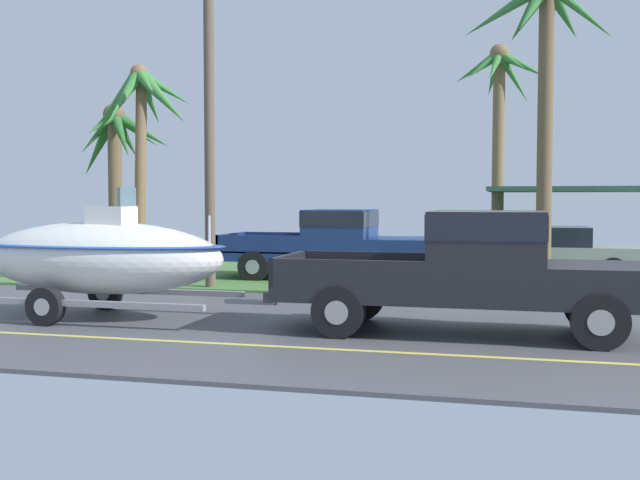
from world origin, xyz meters
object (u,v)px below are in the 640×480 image
utility_pole (209,93)px  palm_tree_far_left (117,149)px  boat_on_trailer (99,257)px  pickup_truck_towing (485,267)px  carport_awning (591,191)px  palm_tree_near_left (499,103)px  parked_sedan_near (547,253)px  palm_tree_near_right (543,53)px  palm_tree_mid (138,113)px  parked_pickup_background (339,241)px

utility_pole → palm_tree_far_left: bearing=139.2°
boat_on_trailer → pickup_truck_towing: bearing=-0.0°
boat_on_trailer → utility_pole: utility_pole is taller
carport_awning → palm_tree_near_left: (-2.93, 0.54, 2.97)m
pickup_truck_towing → carport_awning: carport_awning is taller
parked_sedan_near → carport_awning: 5.52m
palm_tree_near_right → palm_tree_mid: size_ratio=1.30×
boat_on_trailer → carport_awning: size_ratio=0.91×
parked_sedan_near → palm_tree_far_left: bearing=-178.2°
utility_pole → palm_tree_mid: bearing=155.0°
carport_awning → palm_tree_mid: size_ratio=1.16×
pickup_truck_towing → boat_on_trailer: size_ratio=1.01×
utility_pole → carport_awning: bearing=45.6°
boat_on_trailer → palm_tree_near_left: bearing=65.8°
pickup_truck_towing → parked_pickup_background: size_ratio=1.07×
palm_tree_near_left → palm_tree_mid: (-8.69, -8.82, -1.06)m
pickup_truck_towing → palm_tree_near_left: (-0.15, 14.46, 4.28)m
pickup_truck_towing → palm_tree_near_right: bearing=80.6°
palm_tree_near_left → palm_tree_mid: 12.42m
palm_tree_far_left → utility_pole: bearing=-40.8°
carport_awning → palm_tree_near_right: palm_tree_near_right is taller
palm_tree_near_left → carport_awning: bearing=-10.5°
utility_pole → boat_on_trailer: bearing=-92.7°
boat_on_trailer → utility_pole: 5.70m
parked_sedan_near → palm_tree_near_left: (-1.40, 5.56, 4.66)m
boat_on_trailer → carport_awning: 16.85m
palm_tree_mid → pickup_truck_towing: bearing=-32.5°
boat_on_trailer → utility_pole: (0.21, 4.52, 3.47)m
pickup_truck_towing → boat_on_trailer: 6.65m
parked_sedan_near → palm_tree_near_left: size_ratio=0.60×
palm_tree_near_right → palm_tree_mid: bearing=-177.8°
palm_tree_near_left → palm_tree_far_left: size_ratio=1.48×
palm_tree_near_right → palm_tree_far_left: palm_tree_near_right is taller
pickup_truck_towing → palm_tree_near_right: palm_tree_near_right is taller
parked_pickup_background → pickup_truck_towing: bearing=-60.8°
pickup_truck_towing → palm_tree_near_left: size_ratio=0.81×
pickup_truck_towing → parked_pickup_background: (-3.94, 7.05, -0.03)m
palm_tree_near_right → palm_tree_mid: 9.90m
palm_tree_mid → palm_tree_far_left: bearing=127.8°
parked_pickup_background → palm_tree_near_left: (3.79, 7.40, 4.31)m
carport_awning → palm_tree_near_left: 4.20m
pickup_truck_towing → palm_tree_mid: 10.97m
pickup_truck_towing → boat_on_trailer: boat_on_trailer is taller
pickup_truck_towing → parked_sedan_near: bearing=82.0°
parked_pickup_background → palm_tree_near_right: bearing=-11.8°
palm_tree_near_left → palm_tree_near_right: bearing=-82.2°
pickup_truck_towing → carport_awning: (2.77, 13.91, 1.31)m
palm_tree_near_right → utility_pole: 7.63m
parked_pickup_background → boat_on_trailer: bearing=-111.0°
boat_on_trailer → palm_tree_near_right: palm_tree_near_right is taller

